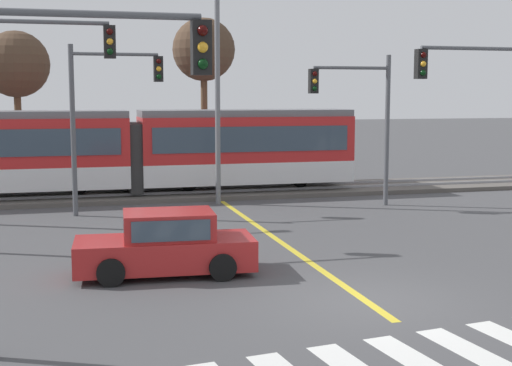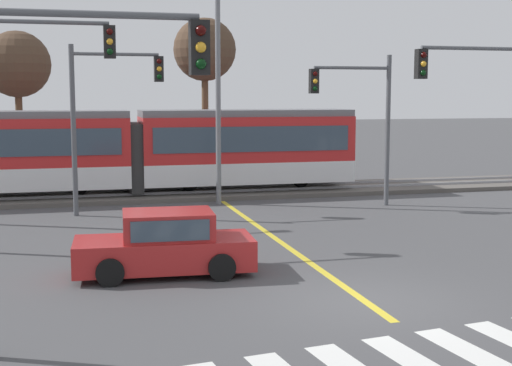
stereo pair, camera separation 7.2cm
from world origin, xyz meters
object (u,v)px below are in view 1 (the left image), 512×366
Objects in this scene: traffic_light_mid_left at (12,90)px; traffic_light_mid_right at (494,100)px; traffic_light_near_left at (63,112)px; bare_tree_west at (16,65)px; sedan_crossing at (166,246)px; light_rail_tram at (134,148)px; street_lamp_centre at (222,72)px; traffic_light_far_left at (104,103)px; bare_tree_east at (204,51)px; traffic_light_far_right at (361,108)px.

traffic_light_mid_left is 14.52m from traffic_light_mid_right.
traffic_light_near_left is 22.69m from bare_tree_west.
traffic_light_mid_right is (14.52, -0.37, -0.29)m from traffic_light_mid_left.
sedan_crossing is 0.60× the size of bare_tree_west.
traffic_light_near_left is 15.48m from traffic_light_mid_right.
traffic_light_near_left is at bearing -115.16° from sedan_crossing.
bare_tree_west is (-0.76, 14.00, 1.17)m from traffic_light_mid_left.
bare_tree_west reaches higher than traffic_light_near_left.
traffic_light_mid_right reaches higher than light_rail_tram.
street_lamp_centre is 1.27× the size of bare_tree_west.
light_rail_tram is 7.60m from bare_tree_west.
bare_tree_west is (-4.35, 17.81, 4.87)m from sedan_crossing.
bare_tree_west reaches higher than traffic_light_mid_right.
traffic_light_mid_left is 0.93× the size of bare_tree_west.
traffic_light_mid_left is 1.06× the size of traffic_light_mid_right.
bare_tree_west reaches higher than traffic_light_mid_left.
traffic_light_mid_right is at bearing -25.25° from traffic_light_far_left.
sedan_crossing is 11.95m from traffic_light_mid_right.
traffic_light_far_right is at bearing -63.87° from bare_tree_east.
bare_tree_east reaches higher than traffic_light_far_left.
light_rail_tram is 2.80× the size of traffic_light_mid_left.
bare_tree_west is 8.61m from bare_tree_east.
traffic_light_mid_left is 0.73× the size of street_lamp_centre.
traffic_light_far_right is 0.81× the size of bare_tree_west.
traffic_light_mid_right reaches higher than sedan_crossing.
sedan_crossing is at bearing -135.15° from traffic_light_far_right.
sedan_crossing is 0.55× the size of bare_tree_east.
traffic_light_near_left reaches higher than light_rail_tram.
street_lamp_centre reaches higher than sedan_crossing.
bare_tree_west is at bearing 135.37° from light_rail_tram.
traffic_light_mid_right is 0.87× the size of bare_tree_west.
bare_tree_west is at bearing 93.10° from traffic_light_mid_left.
bare_tree_east is at bearing 76.35° from sedan_crossing.
traffic_light_far_left is at bearing 84.58° from traffic_light_near_left.
bare_tree_east is at bearing 116.13° from traffic_light_far_right.
traffic_light_near_left is at bearing -98.53° from light_rail_tram.
bare_tree_east is (6.44, 22.10, 2.33)m from traffic_light_near_left.
street_lamp_centre is (3.19, -2.62, 3.05)m from light_rail_tram.
traffic_light_far_right is at bearing 21.18° from traffic_light_mid_left.
traffic_light_near_left is 16.31m from street_lamp_centre.
traffic_light_near_left is at bearing -111.12° from street_lamp_centre.
traffic_light_near_left is at bearing -95.42° from traffic_light_far_left.
bare_tree_east reaches higher than bare_tree_west.
traffic_light_far_right is 10.19m from bare_tree_east.
traffic_light_mid_right is 15.62m from bare_tree_east.
traffic_light_mid_left reaches higher than traffic_light_mid_right.
traffic_light_far_right is (10.79, 13.25, -0.23)m from traffic_light_near_left.
street_lamp_centre is 7.05m from bare_tree_east.
traffic_light_mid_right is 0.79× the size of bare_tree_east.
street_lamp_centre reaches higher than traffic_light_mid_left.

